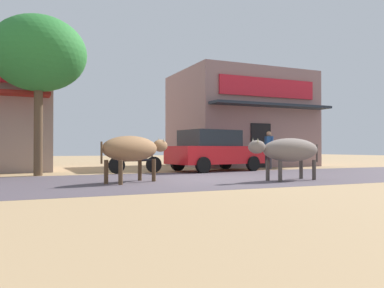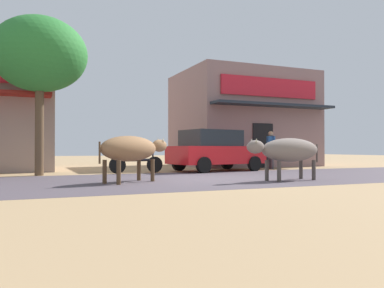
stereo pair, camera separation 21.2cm
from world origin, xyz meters
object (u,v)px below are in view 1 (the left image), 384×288
cow_near_brown (133,149)px  pedestrian_by_shop (269,147)px  cow_far_dark (289,150)px  parked_motorcycle (136,160)px  roadside_tree (39,54)px  parked_hatchback_car (214,150)px

cow_near_brown → pedestrian_by_shop: size_ratio=1.42×
cow_far_dark → cow_near_brown: bearing=165.0°
cow_near_brown → pedestrian_by_shop: (7.37, 4.27, 0.10)m
parked_motorcycle → cow_far_dark: cow_far_dark is taller
roadside_tree → parked_hatchback_car: bearing=0.5°
parked_hatchback_car → parked_motorcycle: parked_hatchback_car is taller
parked_hatchback_car → cow_near_brown: 5.85m
roadside_tree → parked_hatchback_car: 7.33m
cow_near_brown → cow_far_dark: size_ratio=0.90×
parked_hatchback_car → cow_near_brown: size_ratio=1.70×
pedestrian_by_shop → cow_near_brown: bearing=-149.9°
parked_hatchback_car → cow_far_dark: bearing=-91.6°
roadside_tree → cow_near_brown: bearing=-60.0°
parked_motorcycle → pedestrian_by_shop: pedestrian_by_shop is taller
parked_hatchback_car → cow_far_dark: size_ratio=1.53×
roadside_tree → pedestrian_by_shop: size_ratio=3.18×
parked_motorcycle → pedestrian_by_shop: 6.24m
cow_far_dark → parked_motorcycle: bearing=122.1°
cow_near_brown → pedestrian_by_shop: bearing=30.1°
roadside_tree → parked_hatchback_car: roadside_tree is taller
parked_motorcycle → parked_hatchback_car: bearing=1.5°
parked_motorcycle → cow_near_brown: bearing=-107.2°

